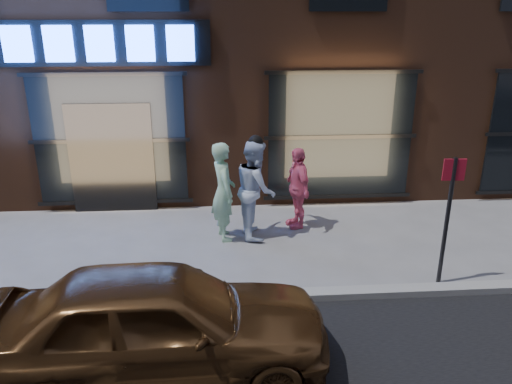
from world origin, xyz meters
TOP-DOWN VIEW (x-y plane):
  - ground at (0.00, 0.00)m, footprint 90.00×90.00m
  - curb at (0.00, 0.00)m, footprint 60.00×0.25m
  - man_bowtie at (2.39, 2.31)m, footprint 0.62×0.80m
  - man_cap at (3.01, 2.42)m, footprint 0.78×0.98m
  - passerby at (3.89, 2.77)m, footprint 0.62×1.05m
  - gold_sedan at (1.57, -1.49)m, footprint 4.16×1.77m
  - sign_post at (5.88, 0.31)m, footprint 0.34×0.07m

SIDE VIEW (x-z plane):
  - ground at x=0.00m, z-range 0.00..0.00m
  - curb at x=0.00m, z-range 0.00..0.12m
  - gold_sedan at x=1.57m, z-range 0.00..1.40m
  - passerby at x=3.89m, z-range 0.00..1.68m
  - man_bowtie at x=2.39m, z-range 0.00..1.93m
  - man_cap at x=3.01m, z-range 0.00..1.94m
  - sign_post at x=5.88m, z-range 0.22..2.37m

